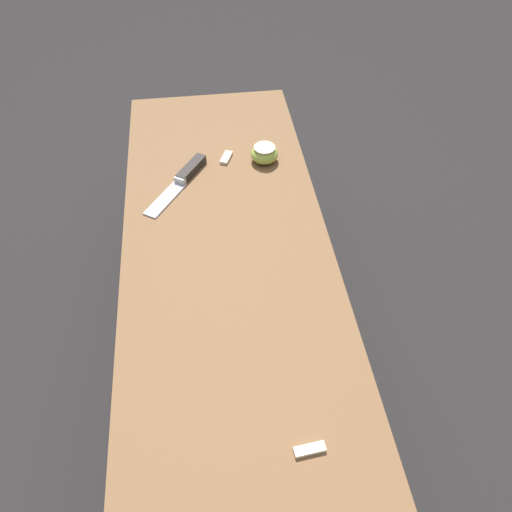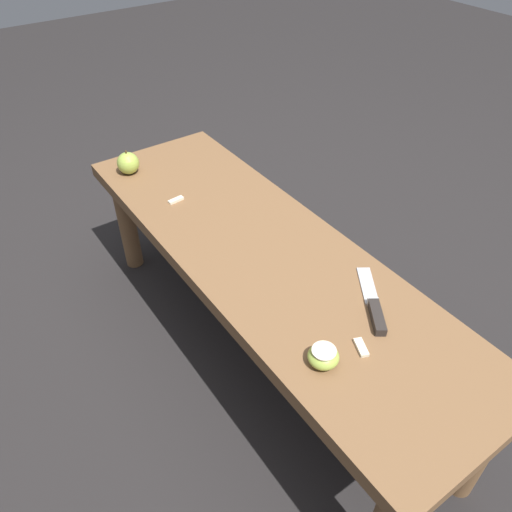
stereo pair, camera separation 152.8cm
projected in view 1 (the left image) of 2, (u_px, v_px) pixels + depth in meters
ground_plane at (237, 385)px, 1.24m from camera, size 8.00×8.00×0.00m
wooden_bench at (233, 301)px, 0.98m from camera, size 1.35×0.42×0.41m
knife at (185, 176)px, 1.14m from camera, size 0.20×0.15×0.02m
apple_cut at (264, 154)px, 1.17m from camera, size 0.06×0.06×0.04m
apple_slice_near_knife at (310, 450)px, 0.72m from camera, size 0.02×0.05×0.01m
apple_slice_center at (226, 158)px, 1.19m from camera, size 0.05×0.03×0.01m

